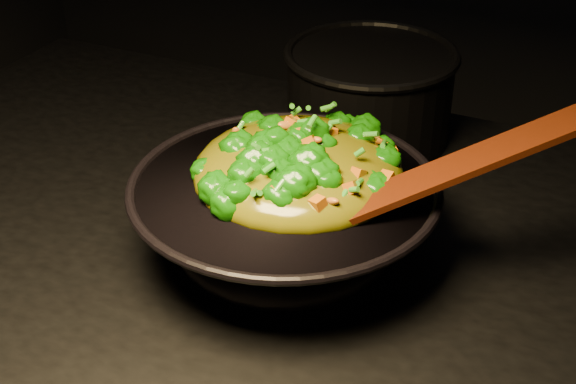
% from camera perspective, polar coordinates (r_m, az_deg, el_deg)
% --- Properties ---
extents(wok, '(0.46, 0.46, 0.10)m').
position_cam_1_polar(wok, '(0.96, -0.25, -2.05)').
color(wok, black).
rests_on(wok, stovetop).
extents(stir_fry, '(0.31, 0.31, 0.09)m').
position_cam_1_polar(stir_fry, '(0.93, 0.76, 3.54)').
color(stir_fry, '#135B06').
rests_on(stir_fry, wok).
extents(spatula, '(0.27, 0.19, 0.12)m').
position_cam_1_polar(spatula, '(0.88, 11.48, 1.55)').
color(spatula, '#391407').
rests_on(spatula, wok).
extents(back_pot, '(0.30, 0.30, 0.14)m').
position_cam_1_polar(back_pot, '(1.22, 5.80, 6.97)').
color(back_pot, black).
rests_on(back_pot, stovetop).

